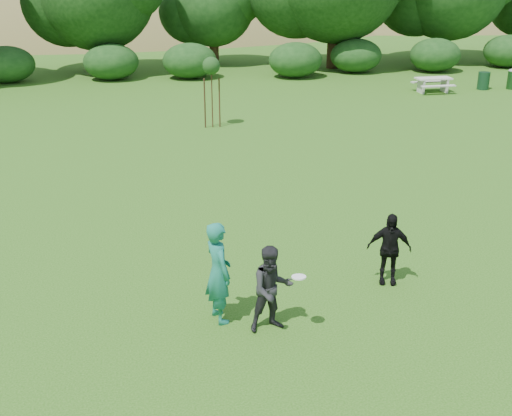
{
  "coord_description": "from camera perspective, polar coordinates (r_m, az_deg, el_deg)",
  "views": [
    {
      "loc": [
        -2.79,
        -10.62,
        6.62
      ],
      "look_at": [
        0.0,
        3.0,
        1.1
      ],
      "focal_mm": 45.0,
      "sensor_mm": 36.0,
      "label": 1
    }
  ],
  "objects": [
    {
      "name": "ground",
      "position": [
        12.82,
        2.73,
        -9.46
      ],
      "size": [
        120.0,
        120.0,
        0.0
      ],
      "primitive_type": "plane",
      "color": "#19470C",
      "rests_on": "ground"
    },
    {
      "name": "trash_can_near",
      "position": [
        36.19,
        19.57,
        10.61
      ],
      "size": [
        0.6,
        0.6,
        0.9
      ],
      "primitive_type": "cylinder",
      "color": "#143820",
      "rests_on": "ground"
    },
    {
      "name": "player_grey",
      "position": [
        11.96,
        1.42,
        -7.2
      ],
      "size": [
        0.9,
        0.74,
        1.7
      ],
      "primitive_type": "imported",
      "rotation": [
        0.0,
        0.0,
        0.12
      ],
      "color": "#242426",
      "rests_on": "ground"
    },
    {
      "name": "sapling",
      "position": [
        26.09,
        -4.0,
        12.33
      ],
      "size": [
        0.7,
        0.7,
        2.85
      ],
      "color": "#402819",
      "rests_on": "ground"
    },
    {
      "name": "player_teal",
      "position": [
        12.2,
        -3.37,
        -5.71
      ],
      "size": [
        0.66,
        0.84,
        2.04
      ],
      "primitive_type": "imported",
      "rotation": [
        0.0,
        0.0,
        1.83
      ],
      "color": "#19705E",
      "rests_on": "ground"
    },
    {
      "name": "player_black",
      "position": [
        13.92,
        11.74,
        -3.56
      ],
      "size": [
        1.01,
        0.65,
        1.6
      ],
      "primitive_type": "imported",
      "rotation": [
        0.0,
        0.0,
        -0.31
      ],
      "color": "black",
      "rests_on": "ground"
    },
    {
      "name": "picnic_table",
      "position": [
        34.55,
        15.47,
        10.71
      ],
      "size": [
        1.8,
        1.48,
        0.76
      ],
      "color": "beige",
      "rests_on": "ground"
    },
    {
      "name": "hillside",
      "position": [
        81.26,
        -9.8,
        8.11
      ],
      "size": [
        150.0,
        72.0,
        52.0
      ],
      "color": "olive",
      "rests_on": "ground"
    },
    {
      "name": "frisbee",
      "position": [
        11.7,
        3.83,
        -6.14
      ],
      "size": [
        0.27,
        0.27,
        0.05
      ],
      "color": "white",
      "rests_on": "ground"
    }
  ]
}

